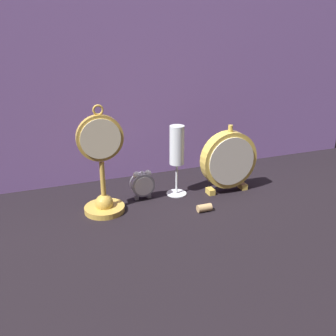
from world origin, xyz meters
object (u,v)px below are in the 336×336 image
Objects in this scene: pocket_watch_on_stand at (102,174)px; champagne_flute at (177,151)px; alarm_clock_twin_bell at (142,184)px; mantel_clock_silver at (229,160)px; wine_cork at (204,208)px.

champagne_flute is at bearing 9.06° from pocket_watch_on_stand.
champagne_flute is (0.11, -0.00, 0.09)m from alarm_clock_twin_bell.
champagne_flute is at bearing 165.95° from mantel_clock_silver.
wine_cork is at bearing -142.45° from mantel_clock_silver.
wine_cork is (0.03, -0.14, -0.13)m from champagne_flute.
pocket_watch_on_stand is 1.39× the size of champagne_flute.
champagne_flute reaches higher than wine_cork.
mantel_clock_silver is 0.17m from champagne_flute.
pocket_watch_on_stand is 0.24m from champagne_flute.
pocket_watch_on_stand is 0.40m from mantel_clock_silver.
alarm_clock_twin_bell is 0.28m from mantel_clock_silver.
champagne_flute is (0.24, 0.04, 0.03)m from pocket_watch_on_stand.
mantel_clock_silver is 5.23× the size of wine_cork.
alarm_clock_twin_bell is 0.21m from wine_cork.
mantel_clock_silver reaches higher than alarm_clock_twin_bell.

